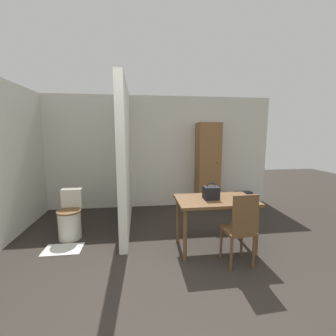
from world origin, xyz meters
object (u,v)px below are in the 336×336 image
wooden_chair (240,227)px  toilet (70,217)px  space_heater (243,201)px  wooden_cabinet (208,166)px  dining_table (215,205)px  handbag (211,193)px

wooden_chair → toilet: (-2.36, 1.14, -0.19)m
toilet → space_heater: 3.48m
wooden_cabinet → dining_table: bearing=-104.0°
wooden_cabinet → handbag: bearing=-106.0°
dining_table → handbag: size_ratio=4.61×
toilet → wooden_chair: bearing=-25.7°
handbag → wooden_cabinet: size_ratio=0.13×
dining_table → toilet: bearing=162.8°
dining_table → handbag: (-0.07, 0.01, 0.18)m
dining_table → wooden_cabinet: bearing=76.0°
dining_table → wooden_chair: size_ratio=1.16×
toilet → space_heater: size_ratio=1.80×
space_heater → dining_table: bearing=-127.9°
dining_table → handbag: handbag is taller
wooden_chair → toilet: wooden_chair is taller
wooden_cabinet → space_heater: (0.72, -0.34, -0.75)m
dining_table → toilet: 2.32m
handbag → space_heater: handbag is taller
wooden_chair → wooden_cabinet: (0.29, 2.32, 0.45)m
wooden_cabinet → space_heater: wooden_cabinet is taller
toilet → space_heater: bearing=13.9°
dining_table → space_heater: (1.18, 1.52, -0.45)m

